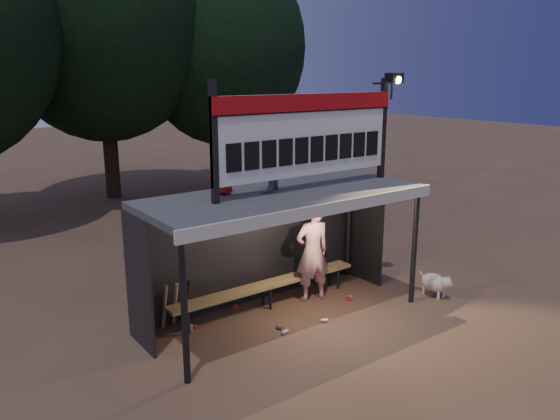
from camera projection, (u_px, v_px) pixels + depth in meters
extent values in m
plane|color=#503728|center=(284.00, 317.00, 9.91)|extent=(80.00, 80.00, 0.00)
imported|color=white|center=(312.00, 252.00, 10.46)|extent=(0.78, 0.58, 1.96)
imported|color=gray|center=(266.00, 158.00, 9.27)|extent=(0.72, 0.69, 1.17)
imported|color=#B01E1B|center=(221.00, 168.00, 9.09)|extent=(0.47, 0.32, 0.92)
cube|color=#3E3E41|center=(284.00, 196.00, 9.35)|extent=(5.00, 2.00, 0.12)
cube|color=silver|center=(323.00, 210.00, 8.57)|extent=(5.10, 0.06, 0.20)
cylinder|color=black|center=(184.00, 311.00, 7.56)|extent=(0.10, 0.10, 2.20)
cylinder|color=black|center=(414.00, 248.00, 10.31)|extent=(0.10, 0.10, 2.20)
cylinder|color=black|center=(135.00, 274.00, 8.96)|extent=(0.10, 0.10, 2.20)
cylinder|color=black|center=(349.00, 227.00, 11.72)|extent=(0.10, 0.10, 2.20)
cube|color=black|center=(253.00, 246.00, 10.42)|extent=(5.00, 0.04, 2.20)
cube|color=black|center=(138.00, 283.00, 8.59)|extent=(0.04, 1.00, 2.20)
cube|color=black|center=(365.00, 230.00, 11.46)|extent=(0.04, 1.00, 2.20)
cylinder|color=black|center=(252.00, 192.00, 10.16)|extent=(5.00, 0.06, 0.06)
cube|color=black|center=(214.00, 143.00, 8.33)|extent=(0.10, 0.10, 1.90)
cube|color=black|center=(383.00, 129.00, 10.46)|extent=(0.10, 0.10, 1.90)
cube|color=silver|center=(308.00, 135.00, 9.39)|extent=(3.80, 0.08, 1.40)
cube|color=#A90C11|center=(310.00, 102.00, 9.22)|extent=(3.80, 0.04, 0.28)
cube|color=black|center=(310.00, 111.00, 9.25)|extent=(3.80, 0.02, 0.03)
cube|color=black|center=(234.00, 158.00, 8.54)|extent=(0.27, 0.03, 0.45)
cube|color=black|center=(252.00, 156.00, 8.73)|extent=(0.27, 0.03, 0.45)
cube|color=black|center=(269.00, 154.00, 8.93)|extent=(0.27, 0.03, 0.45)
cube|color=black|center=(286.00, 152.00, 9.12)|extent=(0.27, 0.03, 0.45)
cube|color=black|center=(302.00, 151.00, 9.32)|extent=(0.27, 0.03, 0.45)
cube|color=black|center=(317.00, 149.00, 9.51)|extent=(0.27, 0.03, 0.45)
cube|color=black|center=(332.00, 147.00, 9.71)|extent=(0.27, 0.03, 0.45)
cube|color=black|center=(346.00, 146.00, 9.90)|extent=(0.27, 0.03, 0.45)
cube|color=black|center=(359.00, 145.00, 10.10)|extent=(0.27, 0.03, 0.45)
cube|color=black|center=(372.00, 143.00, 10.29)|extent=(0.27, 0.03, 0.45)
cylinder|color=black|center=(383.00, 83.00, 10.22)|extent=(0.50, 0.04, 0.04)
cylinder|color=black|center=(392.00, 91.00, 10.40)|extent=(0.04, 0.04, 0.30)
cube|color=black|center=(394.00, 78.00, 10.30)|extent=(0.30, 0.22, 0.18)
sphere|color=#FFD88C|center=(398.00, 80.00, 10.24)|extent=(0.14, 0.14, 0.14)
cube|color=olive|center=(267.00, 285.00, 10.23)|extent=(4.00, 0.35, 0.06)
cylinder|color=black|center=(188.00, 322.00, 9.21)|extent=(0.05, 0.05, 0.45)
cylinder|color=black|center=(182.00, 317.00, 9.40)|extent=(0.05, 0.05, 0.45)
cylinder|color=black|center=(270.00, 298.00, 10.19)|extent=(0.05, 0.05, 0.45)
cylinder|color=black|center=(263.00, 294.00, 10.38)|extent=(0.05, 0.05, 0.45)
cylinder|color=black|center=(338.00, 278.00, 11.16)|extent=(0.05, 0.05, 0.45)
cylinder|color=black|center=(330.00, 275.00, 11.35)|extent=(0.05, 0.05, 0.45)
cylinder|color=black|center=(110.00, 139.00, 18.96)|extent=(0.50, 0.50, 4.18)
ellipsoid|color=black|center=(100.00, 14.00, 17.96)|extent=(7.22, 7.22, 8.36)
cylinder|color=#302015|center=(224.00, 142.00, 20.55)|extent=(0.50, 0.50, 3.52)
ellipsoid|color=black|center=(222.00, 47.00, 19.71)|extent=(6.08, 6.08, 7.04)
ellipsoid|color=beige|center=(434.00, 283.00, 10.81)|extent=(0.36, 0.58, 0.36)
sphere|color=beige|center=(446.00, 283.00, 10.57)|extent=(0.22, 0.22, 0.22)
cone|color=beige|center=(451.00, 285.00, 10.50)|extent=(0.10, 0.10, 0.10)
cone|color=beige|center=(446.00, 279.00, 10.50)|extent=(0.06, 0.06, 0.07)
cone|color=beige|center=(449.00, 278.00, 10.56)|extent=(0.06, 0.06, 0.07)
cylinder|color=silver|center=(438.00, 295.00, 10.67)|extent=(0.05, 0.05, 0.18)
cylinder|color=beige|center=(444.00, 293.00, 10.76)|extent=(0.05, 0.05, 0.18)
cylinder|color=white|center=(424.00, 289.00, 10.95)|extent=(0.05, 0.05, 0.18)
cylinder|color=beige|center=(429.00, 287.00, 11.04)|extent=(0.05, 0.05, 0.18)
cylinder|color=beige|center=(422.00, 275.00, 11.03)|extent=(0.04, 0.16, 0.14)
cylinder|color=#926844|center=(164.00, 307.00, 9.33)|extent=(0.08, 0.27, 0.84)
cylinder|color=olive|center=(175.00, 304.00, 9.44)|extent=(0.08, 0.30, 0.83)
cylinder|color=black|center=(186.00, 301.00, 9.55)|extent=(0.09, 0.33, 0.83)
cube|color=#A32D1C|center=(236.00, 307.00, 10.24)|extent=(0.12, 0.11, 0.08)
cylinder|color=#A1A1A5|center=(280.00, 327.00, 9.44)|extent=(0.09, 0.13, 0.07)
cube|color=beige|center=(190.00, 327.00, 9.43)|extent=(0.11, 0.12, 0.08)
cylinder|color=#A3271C|center=(194.00, 326.00, 9.48)|extent=(0.13, 0.13, 0.07)
cube|color=#B0B0B5|center=(349.00, 298.00, 10.64)|extent=(0.12, 0.12, 0.08)
cylinder|color=beige|center=(285.00, 332.00, 9.27)|extent=(0.13, 0.09, 0.07)
cube|color=#AA1D21|center=(349.00, 299.00, 10.61)|extent=(0.11, 0.12, 0.08)
cylinder|color=silver|center=(324.00, 320.00, 9.70)|extent=(0.14, 0.12, 0.07)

